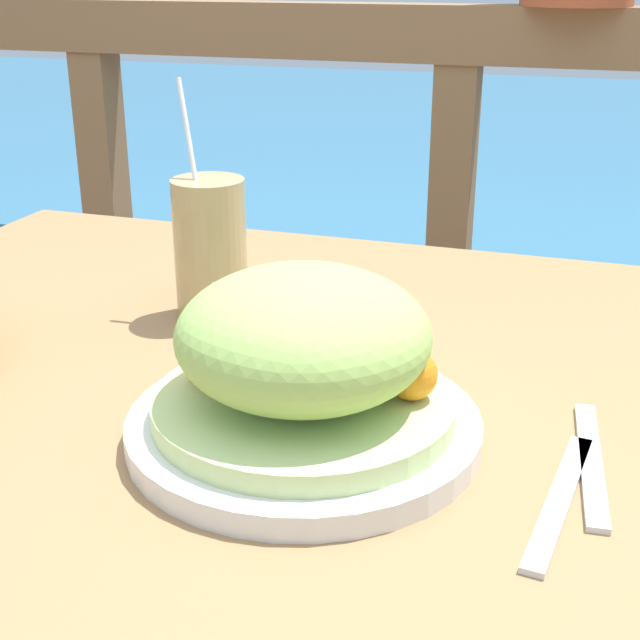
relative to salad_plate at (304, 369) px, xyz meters
name	(u,v)px	position (x,y,z in m)	size (l,w,h in m)	color
patio_table	(278,478)	(-0.05, 0.07, -0.15)	(1.12, 0.94, 0.71)	#997047
railing_fence	(452,193)	(-0.05, 0.91, -0.08)	(2.80, 0.08, 1.00)	brown
sea_backdrop	(549,174)	(-0.05, 3.41, -0.58)	(12.00, 4.00, 0.38)	teal
salad_plate	(304,369)	(0.00, 0.00, 0.00)	(0.28, 0.28, 0.14)	silver
drink_glass	(210,249)	(-0.18, 0.22, 0.01)	(0.08, 0.08, 0.24)	tan
fork	(591,462)	(0.22, 0.03, -0.06)	(0.03, 0.18, 0.00)	silver
knife	(560,499)	(0.20, -0.03, -0.06)	(0.04, 0.18, 0.00)	silver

